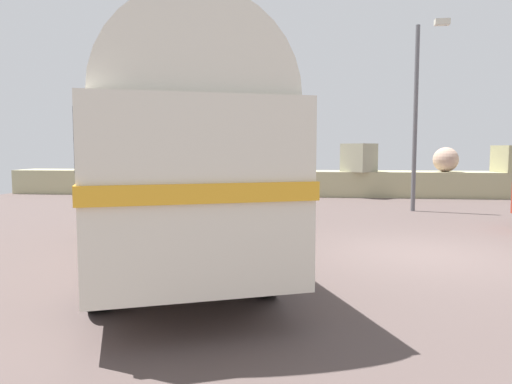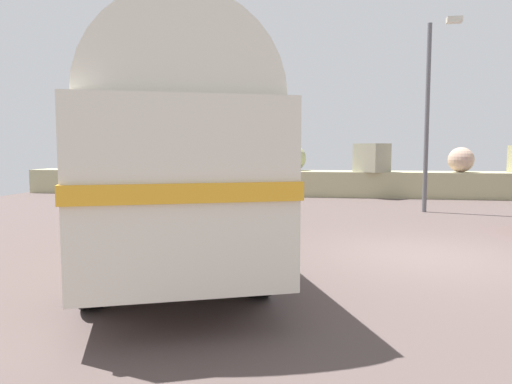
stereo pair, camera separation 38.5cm
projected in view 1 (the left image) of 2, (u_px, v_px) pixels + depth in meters
The scene contains 4 objects.
ground at pixel (421, 255), 9.37m from camera, with size 32.00×26.00×0.02m.
breakwater at pixel (355, 179), 20.98m from camera, with size 31.36×2.19×2.46m.
vintage_coach at pixel (167, 150), 8.79m from camera, with size 5.45×8.85×3.70m.
lamp_post at pixel (419, 107), 15.53m from camera, with size 0.86×0.87×6.02m.
Camera 1 is at (-2.12, -9.53, 2.07)m, focal length 33.84 mm.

